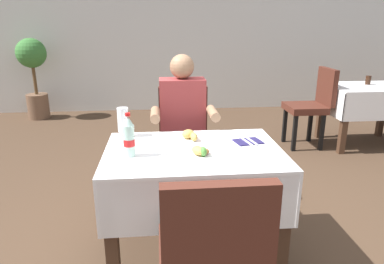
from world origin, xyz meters
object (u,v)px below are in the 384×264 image
(chair_near_camera_side, at_px, (212,257))
(napkin_cutlery_set, at_px, (248,141))
(main_dining_table, at_px, (193,176))
(chair_far_diner_seat, at_px, (184,139))
(plate_near_camera, at_px, (197,154))
(beer_glass_left, at_px, (123,121))
(background_dining_table, at_px, (367,101))
(background_table_tumbler, at_px, (368,80))
(plate_far_diner, at_px, (189,137))
(potted_plant_corner, at_px, (33,70))
(cola_bottle_primary, at_px, (129,137))
(background_chair_left, at_px, (312,103))
(seated_diner_far, at_px, (183,125))

(chair_near_camera_side, bearing_deg, napkin_cutlery_set, 67.27)
(main_dining_table, xyz_separation_m, chair_far_diner_seat, (-0.00, 0.78, -0.01))
(plate_near_camera, height_order, beer_glass_left, beer_glass_left)
(background_dining_table, relative_size, background_table_tumbler, 8.95)
(main_dining_table, xyz_separation_m, napkin_cutlery_set, (0.37, 0.10, 0.19))
(chair_near_camera_side, relative_size, plate_far_diner, 4.07)
(plate_far_diner, height_order, potted_plant_corner, potted_plant_corner)
(cola_bottle_primary, height_order, background_chair_left, cola_bottle_primary)
(main_dining_table, relative_size, background_table_tumbler, 9.84)
(potted_plant_corner, bearing_deg, background_dining_table, -20.51)
(chair_near_camera_side, xyz_separation_m, potted_plant_corner, (-2.16, 4.47, 0.22))
(background_dining_table, bearing_deg, plate_far_diner, -142.28)
(seated_diner_far, bearing_deg, napkin_cutlery_set, -55.69)
(chair_near_camera_side, bearing_deg, background_table_tumbler, 50.24)
(beer_glass_left, bearing_deg, seated_diner_far, 40.42)
(potted_plant_corner, bearing_deg, chair_near_camera_side, -64.24)
(chair_far_diner_seat, xyz_separation_m, plate_far_diner, (-0.01, -0.60, 0.22))
(plate_far_diner, xyz_separation_m, potted_plant_corner, (-2.15, 3.52, 0.00))
(chair_near_camera_side, height_order, background_dining_table, chair_near_camera_side)
(potted_plant_corner, bearing_deg, plate_far_diner, -58.65)
(plate_far_diner, xyz_separation_m, background_chair_left, (1.67, 1.83, -0.22))
(plate_far_diner, distance_m, background_chair_left, 2.49)
(cola_bottle_primary, xyz_separation_m, napkin_cutlery_set, (0.75, 0.18, -0.11))
(napkin_cutlery_set, bearing_deg, potted_plant_corner, 125.08)
(chair_near_camera_side, relative_size, background_table_tumbler, 8.82)
(cola_bottle_primary, height_order, background_dining_table, cola_bottle_primary)
(chair_near_camera_side, distance_m, potted_plant_corner, 4.97)
(cola_bottle_primary, relative_size, potted_plant_corner, 0.21)
(chair_near_camera_side, distance_m, background_table_tumbler, 3.76)
(main_dining_table, bearing_deg, background_dining_table, 40.35)
(seated_diner_far, distance_m, background_chair_left, 2.15)
(beer_glass_left, distance_m, potted_plant_corner, 3.80)
(main_dining_table, relative_size, plate_near_camera, 4.32)
(seated_diner_far, bearing_deg, plate_far_diner, -89.01)
(chair_far_diner_seat, distance_m, background_chair_left, 2.06)
(seated_diner_far, relative_size, plate_far_diner, 5.29)
(napkin_cutlery_set, height_order, potted_plant_corner, potted_plant_corner)
(plate_far_diner, bearing_deg, potted_plant_corner, 121.35)
(chair_near_camera_side, distance_m, napkin_cutlery_set, 0.97)
(beer_glass_left, height_order, background_dining_table, beer_glass_left)
(chair_far_diner_seat, relative_size, beer_glass_left, 4.87)
(chair_far_diner_seat, bearing_deg, napkin_cutlery_set, -61.47)
(chair_near_camera_side, relative_size, background_chair_left, 1.00)
(potted_plant_corner, bearing_deg, seated_diner_far, -54.78)
(chair_near_camera_side, distance_m, plate_far_diner, 0.97)
(cola_bottle_primary, bearing_deg, background_chair_left, 45.56)
(seated_diner_far, xyz_separation_m, potted_plant_corner, (-2.14, 3.03, 0.06))
(main_dining_table, relative_size, seated_diner_far, 0.86)
(main_dining_table, distance_m, chair_far_diner_seat, 0.78)
(plate_far_diner, height_order, beer_glass_left, beer_glass_left)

